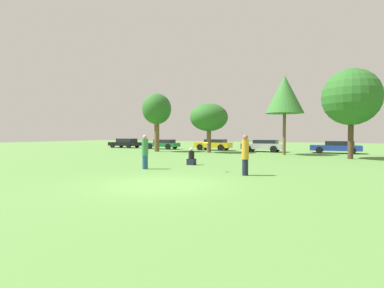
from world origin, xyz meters
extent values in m
plane|color=#54843D|center=(0.00, 0.00, 0.00)|extent=(120.00, 120.00, 0.00)
cylinder|color=navy|center=(-3.43, 3.78, 0.36)|extent=(0.29, 0.29, 0.71)
cylinder|color=#337F4C|center=(-3.43, 3.78, 1.15)|extent=(0.34, 0.34, 0.87)
sphere|color=tan|center=(-3.43, 3.78, 1.69)|extent=(0.22, 0.22, 0.22)
cylinder|color=#191E33|center=(2.00, 3.80, 0.36)|extent=(0.27, 0.27, 0.72)
cylinder|color=#BF8C26|center=(2.00, 3.80, 1.16)|extent=(0.31, 0.31, 0.88)
sphere|color=#8C6647|center=(2.00, 3.80, 1.70)|extent=(0.23, 0.23, 0.23)
cylinder|color=yellow|center=(-0.07, 4.12, 1.42)|extent=(0.25, 0.25, 0.10)
cube|color=#191E33|center=(-2.25, 6.79, 0.18)|extent=(0.47, 0.39, 0.36)
cylinder|color=black|center=(-2.25, 6.79, 0.60)|extent=(0.35, 0.35, 0.46)
sphere|color=beige|center=(-2.25, 6.79, 0.92)|extent=(0.21, 0.21, 0.21)
cylinder|color=brown|center=(-11.77, 17.29, 1.82)|extent=(0.53, 0.53, 3.64)
ellipsoid|color=#286023|center=(-11.77, 17.29, 4.47)|extent=(3.04, 3.04, 3.21)
cylinder|color=brown|center=(-6.23, 18.28, 1.23)|extent=(0.43, 0.43, 2.46)
ellipsoid|color=#286023|center=(-6.23, 18.28, 3.50)|extent=(3.77, 3.77, 2.75)
cylinder|color=brown|center=(1.04, 18.37, 1.84)|extent=(0.27, 0.27, 3.67)
cone|color=#33702D|center=(1.04, 18.37, 5.34)|extent=(3.33, 3.33, 3.33)
cylinder|color=#473323|center=(6.24, 16.01, 1.71)|extent=(0.39, 0.39, 3.43)
sphere|color=#286023|center=(6.24, 16.01, 4.57)|extent=(4.16, 4.16, 4.16)
cube|color=black|center=(-20.48, 22.62, 0.52)|extent=(4.31, 1.92, 0.46)
cube|color=black|center=(-20.16, 22.63, 0.99)|extent=(2.39, 1.66, 0.50)
cylinder|color=black|center=(-21.78, 21.68, 0.34)|extent=(0.68, 0.20, 0.67)
cylinder|color=black|center=(-21.83, 23.49, 0.34)|extent=(0.68, 0.20, 0.67)
cylinder|color=black|center=(-19.14, 21.75, 0.34)|extent=(0.68, 0.20, 0.67)
cylinder|color=black|center=(-19.18, 23.56, 0.34)|extent=(0.68, 0.20, 0.67)
cube|color=#196633|center=(-14.20, 22.11, 0.53)|extent=(4.20, 1.78, 0.47)
cube|color=black|center=(-13.88, 22.11, 0.96)|extent=(2.32, 1.53, 0.41)
cylinder|color=black|center=(-15.46, 21.24, 0.35)|extent=(0.70, 0.19, 0.69)
cylinder|color=black|center=(-15.51, 22.91, 0.35)|extent=(0.70, 0.19, 0.69)
cylinder|color=black|center=(-12.89, 21.30, 0.35)|extent=(0.70, 0.19, 0.69)
cylinder|color=black|center=(-12.93, 22.97, 0.35)|extent=(0.70, 0.19, 0.69)
cube|color=gold|center=(-7.59, 22.49, 0.59)|extent=(4.11, 1.88, 0.58)
cube|color=black|center=(-7.28, 22.50, 1.06)|extent=(2.28, 1.62, 0.36)
cylinder|color=black|center=(-8.82, 21.57, 0.35)|extent=(0.71, 0.22, 0.71)
cylinder|color=black|center=(-8.87, 23.35, 0.35)|extent=(0.71, 0.22, 0.71)
cylinder|color=black|center=(-6.30, 21.64, 0.35)|extent=(0.71, 0.22, 0.71)
cylinder|color=black|center=(-6.35, 23.41, 0.35)|extent=(0.71, 0.22, 0.71)
cube|color=#B2B2B7|center=(-1.79, 21.98, 0.58)|extent=(4.24, 1.98, 0.58)
cube|color=black|center=(-1.47, 21.99, 1.05)|extent=(2.35, 1.71, 0.37)
cylinder|color=black|center=(-3.06, 21.01, 0.34)|extent=(0.68, 0.22, 0.68)
cylinder|color=black|center=(-3.11, 22.89, 0.34)|extent=(0.68, 0.22, 0.68)
cylinder|color=black|center=(-0.47, 21.08, 0.34)|extent=(0.68, 0.22, 0.68)
cylinder|color=black|center=(-0.51, 22.95, 0.34)|extent=(0.68, 0.22, 0.68)
cube|color=#1E389E|center=(5.03, 22.69, 0.52)|extent=(4.50, 1.98, 0.51)
cube|color=black|center=(5.36, 22.70, 0.97)|extent=(2.49, 1.70, 0.40)
cylinder|color=black|center=(3.67, 21.72, 0.31)|extent=(0.63, 0.18, 0.63)
cylinder|color=black|center=(3.62, 23.59, 0.31)|extent=(0.63, 0.18, 0.63)
cylinder|color=black|center=(6.43, 21.80, 0.31)|extent=(0.63, 0.18, 0.63)
cylinder|color=black|center=(6.38, 23.66, 0.31)|extent=(0.63, 0.18, 0.63)
camera|label=1|loc=(6.03, -9.21, 1.85)|focal=28.31mm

